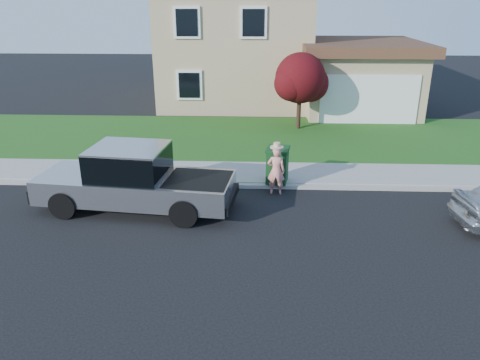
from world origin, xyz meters
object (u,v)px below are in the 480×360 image
Objects in this scene: pickup_truck at (135,180)px; trash_bin at (277,165)px; ornamental_tree at (301,80)px; woman at (276,170)px.

trash_bin is (4.15, 1.92, -0.14)m from pickup_truck.
pickup_truck is 10.40m from ornamental_tree.
woman is at bearing -99.75° from ornamental_tree.
ornamental_tree is at bearing 89.90° from trash_bin.
trash_bin is at bearing -89.65° from woman.
ornamental_tree reaches higher than trash_bin.
pickup_truck is at bearing 23.24° from woman.
woman is 0.66m from trash_bin.
trash_bin is (0.06, 0.65, -0.06)m from woman.
ornamental_tree is 2.98× the size of trash_bin.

